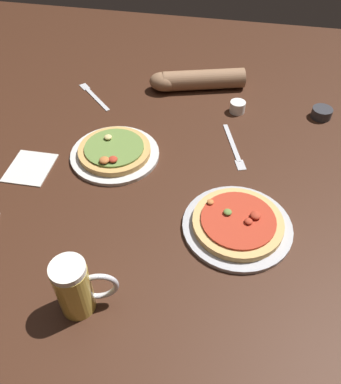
{
  "coord_description": "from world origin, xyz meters",
  "views": [
    {
      "loc": [
        0.15,
        -0.74,
        0.8
      ],
      "look_at": [
        0.0,
        0.0,
        0.02
      ],
      "focal_mm": 37.31,
      "sensor_mm": 36.0,
      "label": 1
    }
  ],
  "objects_px": {
    "pizza_plate_far": "(115,152)",
    "fork_left": "(94,96)",
    "pizza_plate_near": "(238,224)",
    "diner_arm": "(193,80)",
    "napkin_folded": "(30,167)",
    "fork_spare": "(234,147)",
    "ramekin_sauce": "(237,107)",
    "beer_mug_dark": "(76,288)",
    "ramekin_butter": "(322,113)"
  },
  "relations": [
    {
      "from": "pizza_plate_near",
      "to": "napkin_folded",
      "type": "height_order",
      "value": "pizza_plate_near"
    },
    {
      "from": "ramekin_sauce",
      "to": "napkin_folded",
      "type": "xyz_separation_m",
      "value": [
        -0.57,
        -0.41,
        -0.02
      ]
    },
    {
      "from": "pizza_plate_far",
      "to": "fork_left",
      "type": "height_order",
      "value": "pizza_plate_far"
    },
    {
      "from": "beer_mug_dark",
      "to": "ramekin_butter",
      "type": "xyz_separation_m",
      "value": [
        0.55,
        0.82,
        -0.06
      ]
    },
    {
      "from": "beer_mug_dark",
      "to": "fork_spare",
      "type": "relative_size",
      "value": 0.68
    },
    {
      "from": "pizza_plate_near",
      "to": "beer_mug_dark",
      "type": "relative_size",
      "value": 1.88
    },
    {
      "from": "beer_mug_dark",
      "to": "pizza_plate_far",
      "type": "bearing_deg",
      "value": 98.39
    },
    {
      "from": "fork_left",
      "to": "ramekin_sauce",
      "type": "bearing_deg",
      "value": 0.59
    },
    {
      "from": "pizza_plate_far",
      "to": "napkin_folded",
      "type": "distance_m",
      "value": 0.25
    },
    {
      "from": "pizza_plate_near",
      "to": "beer_mug_dark",
      "type": "distance_m",
      "value": 0.43
    },
    {
      "from": "fork_left",
      "to": "fork_spare",
      "type": "relative_size",
      "value": 0.75
    },
    {
      "from": "beer_mug_dark",
      "to": "fork_spare",
      "type": "height_order",
      "value": "beer_mug_dark"
    },
    {
      "from": "napkin_folded",
      "to": "diner_arm",
      "type": "xyz_separation_m",
      "value": [
        0.4,
        0.53,
        0.03
      ]
    },
    {
      "from": "napkin_folded",
      "to": "fork_left",
      "type": "distance_m",
      "value": 0.41
    },
    {
      "from": "pizza_plate_far",
      "to": "ramekin_butter",
      "type": "bearing_deg",
      "value": 27.88
    },
    {
      "from": "ramekin_butter",
      "to": "fork_spare",
      "type": "relative_size",
      "value": 0.31
    },
    {
      "from": "ramekin_butter",
      "to": "napkin_folded",
      "type": "height_order",
      "value": "ramekin_butter"
    },
    {
      "from": "ramekin_butter",
      "to": "diner_arm",
      "type": "xyz_separation_m",
      "value": [
        -0.45,
        0.09,
        0.02
      ]
    },
    {
      "from": "pizza_plate_near",
      "to": "diner_arm",
      "type": "height_order",
      "value": "diner_arm"
    },
    {
      "from": "beer_mug_dark",
      "to": "fork_left",
      "type": "bearing_deg",
      "value": 107.05
    },
    {
      "from": "ramekin_sauce",
      "to": "fork_spare",
      "type": "relative_size",
      "value": 0.24
    },
    {
      "from": "pizza_plate_near",
      "to": "fork_spare",
      "type": "bearing_deg",
      "value": 96.4
    },
    {
      "from": "ramekin_sauce",
      "to": "napkin_folded",
      "type": "height_order",
      "value": "ramekin_sauce"
    },
    {
      "from": "fork_spare",
      "to": "beer_mug_dark",
      "type": "bearing_deg",
      "value": -114.82
    },
    {
      "from": "beer_mug_dark",
      "to": "fork_spare",
      "type": "xyz_separation_m",
      "value": [
        0.28,
        0.6,
        -0.07
      ]
    },
    {
      "from": "ramekin_sauce",
      "to": "napkin_folded",
      "type": "distance_m",
      "value": 0.71
    },
    {
      "from": "diner_arm",
      "to": "fork_left",
      "type": "bearing_deg",
      "value": -160.68
    },
    {
      "from": "pizza_plate_near",
      "to": "fork_left",
      "type": "bearing_deg",
      "value": 137.47
    },
    {
      "from": "ramekin_butter",
      "to": "napkin_folded",
      "type": "xyz_separation_m",
      "value": [
        -0.86,
        -0.43,
        -0.01
      ]
    },
    {
      "from": "fork_spare",
      "to": "ramekin_sauce",
      "type": "bearing_deg",
      "value": 91.83
    },
    {
      "from": "napkin_folded",
      "to": "fork_left",
      "type": "bearing_deg",
      "value": 81.8
    },
    {
      "from": "diner_arm",
      "to": "pizza_plate_near",
      "type": "bearing_deg",
      "value": -71.32
    },
    {
      "from": "pizza_plate_far",
      "to": "napkin_folded",
      "type": "height_order",
      "value": "pizza_plate_far"
    },
    {
      "from": "pizza_plate_far",
      "to": "ramekin_butter",
      "type": "xyz_separation_m",
      "value": [
        0.63,
        0.33,
        0.0
      ]
    },
    {
      "from": "fork_left",
      "to": "pizza_plate_far",
      "type": "bearing_deg",
      "value": -60.5
    },
    {
      "from": "pizza_plate_near",
      "to": "pizza_plate_far",
      "type": "relative_size",
      "value": 1.04
    },
    {
      "from": "ramekin_butter",
      "to": "napkin_folded",
      "type": "bearing_deg",
      "value": -153.1
    },
    {
      "from": "ramekin_sauce",
      "to": "diner_arm",
      "type": "relative_size",
      "value": 0.15
    },
    {
      "from": "fork_left",
      "to": "fork_spare",
      "type": "bearing_deg",
      "value": -20.2
    },
    {
      "from": "fork_spare",
      "to": "diner_arm",
      "type": "bearing_deg",
      "value": 119.65
    },
    {
      "from": "fork_spare",
      "to": "ramekin_butter",
      "type": "bearing_deg",
      "value": 38.78
    },
    {
      "from": "pizza_plate_far",
      "to": "fork_spare",
      "type": "height_order",
      "value": "pizza_plate_far"
    },
    {
      "from": "napkin_folded",
      "to": "fork_spare",
      "type": "height_order",
      "value": "napkin_folded"
    },
    {
      "from": "napkin_folded",
      "to": "pizza_plate_near",
      "type": "bearing_deg",
      "value": -9.84
    },
    {
      "from": "fork_spare",
      "to": "fork_left",
      "type": "bearing_deg",
      "value": 159.8
    },
    {
      "from": "pizza_plate_near",
      "to": "ramekin_sauce",
      "type": "distance_m",
      "value": 0.52
    },
    {
      "from": "ramekin_sauce",
      "to": "ramekin_butter",
      "type": "relative_size",
      "value": 0.78
    },
    {
      "from": "pizza_plate_far",
      "to": "napkin_folded",
      "type": "xyz_separation_m",
      "value": [
        -0.23,
        -0.1,
        -0.01
      ]
    },
    {
      "from": "beer_mug_dark",
      "to": "diner_arm",
      "type": "xyz_separation_m",
      "value": [
        0.1,
        0.91,
        -0.04
      ]
    },
    {
      "from": "fork_left",
      "to": "fork_spare",
      "type": "xyz_separation_m",
      "value": [
        0.52,
        -0.19,
        -0.0
      ]
    }
  ]
}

